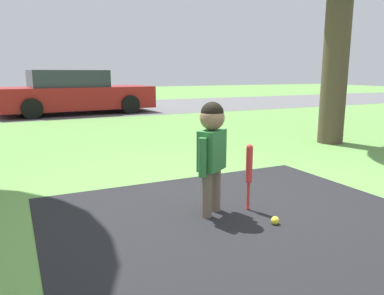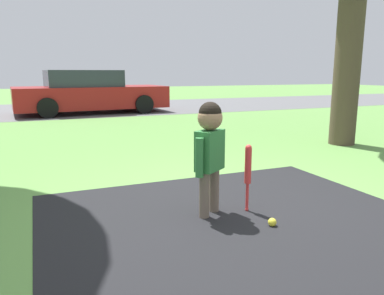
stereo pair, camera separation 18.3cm
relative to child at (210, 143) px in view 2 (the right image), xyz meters
name	(u,v)px [view 2 (the right image)]	position (x,y,z in m)	size (l,w,h in m)	color
ground_plane	(234,204)	(0.34, 0.15, -0.66)	(60.00, 60.00, 0.00)	#5B8C42
street_strip	(88,109)	(0.34, 10.80, -0.65)	(40.00, 6.00, 0.01)	#59595B
child	(210,143)	(0.00, 0.00, 0.00)	(0.35, 0.28, 1.01)	#6B5B4C
baseball_bat	(248,168)	(0.36, -0.06, -0.25)	(0.06, 0.06, 0.62)	red
sports_ball	(272,222)	(0.37, -0.44, -0.62)	(0.07, 0.07, 0.07)	yellow
parked_car	(90,93)	(0.24, 9.32, -0.03)	(4.68, 2.30, 1.33)	maroon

